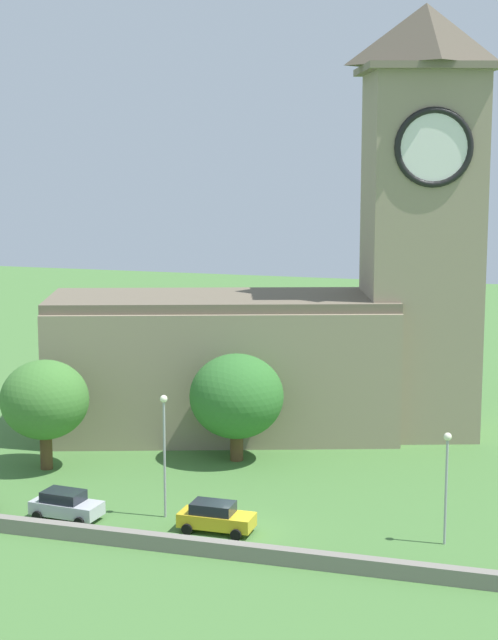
% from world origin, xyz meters
% --- Properties ---
extents(ground_plane, '(200.00, 200.00, 0.00)m').
position_xyz_m(ground_plane, '(0.00, 15.00, 0.00)').
color(ground_plane, '#477538').
extents(church, '(33.58, 19.32, 31.53)m').
position_xyz_m(church, '(-1.33, 21.63, 9.98)').
color(church, gray).
rests_on(church, ground).
extents(quay_barrier, '(59.87, 0.70, 0.85)m').
position_xyz_m(quay_barrier, '(0.00, -3.95, 0.43)').
color(quay_barrier, gray).
rests_on(quay_barrier, ground).
extents(car_silver, '(4.24, 2.43, 1.67)m').
position_xyz_m(car_silver, '(-10.14, -1.14, 0.85)').
color(car_silver, silver).
rests_on(car_silver, ground).
extents(car_yellow, '(4.23, 2.08, 1.69)m').
position_xyz_m(car_yellow, '(-1.17, -0.53, 0.85)').
color(car_yellow, gold).
rests_on(car_yellow, ground).
extents(streetlamp_west_mid, '(0.44, 0.44, 7.31)m').
position_xyz_m(streetlamp_west_mid, '(-4.75, 0.85, 4.85)').
color(streetlamp_west_mid, '#9EA0A5').
rests_on(streetlamp_west_mid, ground).
extents(streetlamp_central, '(0.44, 0.44, 6.26)m').
position_xyz_m(streetlamp_central, '(11.35, 1.30, 4.25)').
color(streetlamp_central, '#9EA0A5').
rests_on(streetlamp_central, ground).
extents(tree_riverside_east, '(5.89, 5.89, 7.42)m').
position_xyz_m(tree_riverside_east, '(-15.80, 7.26, 4.74)').
color(tree_riverside_east, brown).
rests_on(tree_riverside_east, ground).
extents(tree_churchyard, '(6.46, 6.46, 7.45)m').
position_xyz_m(tree_churchyard, '(-4.19, 12.86, 4.52)').
color(tree_churchyard, brown).
rests_on(tree_churchyard, ground).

